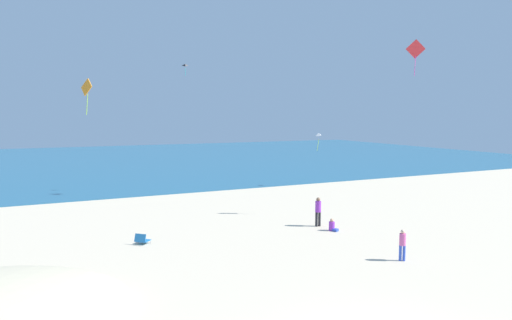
% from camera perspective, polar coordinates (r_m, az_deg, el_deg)
% --- Properties ---
extents(ground_plane, '(120.00, 120.00, 0.00)m').
position_cam_1_polar(ground_plane, '(20.87, -2.46, -11.82)').
color(ground_plane, beige).
extents(ocean_water, '(120.00, 60.00, 0.05)m').
position_cam_1_polar(ocean_water, '(65.65, -18.40, -0.06)').
color(ocean_water, '#236084').
rests_on(ocean_water, ground_plane).
extents(beach_chair_far_left, '(0.85, 0.85, 0.55)m').
position_cam_1_polar(beach_chair_far_left, '(23.02, -14.19, -9.69)').
color(beach_chair_far_left, '#2370B2').
rests_on(beach_chair_far_left, ground_plane).
extents(cooler_box, '(0.67, 0.65, 0.27)m').
position_cam_1_polar(cooler_box, '(17.70, -25.80, -15.20)').
color(cooler_box, red).
rests_on(cooler_box, ground_plane).
extents(person_0, '(0.38, 0.38, 1.38)m').
position_cam_1_polar(person_0, '(20.77, 18.00, -9.90)').
color(person_0, blue).
rests_on(person_0, ground_plane).
extents(person_2, '(0.37, 0.37, 1.66)m').
position_cam_1_polar(person_2, '(25.90, 7.84, -6.22)').
color(person_2, black).
rests_on(person_2, ground_plane).
extents(person_4, '(0.47, 0.60, 0.67)m').
position_cam_1_polar(person_4, '(25.20, 9.61, -8.24)').
color(person_4, purple).
rests_on(person_4, ground_plane).
extents(kite_white, '(0.56, 0.67, 1.60)m').
position_cam_1_polar(kite_white, '(39.49, 7.81, 3.20)').
color(kite_white, white).
extents(kite_red, '(0.93, 0.72, 2.15)m').
position_cam_1_polar(kite_red, '(29.36, 19.48, 13.00)').
color(kite_red, red).
extents(kite_black, '(0.45, 0.38, 0.96)m').
position_cam_1_polar(kite_black, '(36.79, -8.92, 11.75)').
color(kite_black, black).
extents(kite_orange, '(0.47, 0.84, 1.86)m').
position_cam_1_polar(kite_orange, '(24.93, -20.59, 8.50)').
color(kite_orange, orange).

